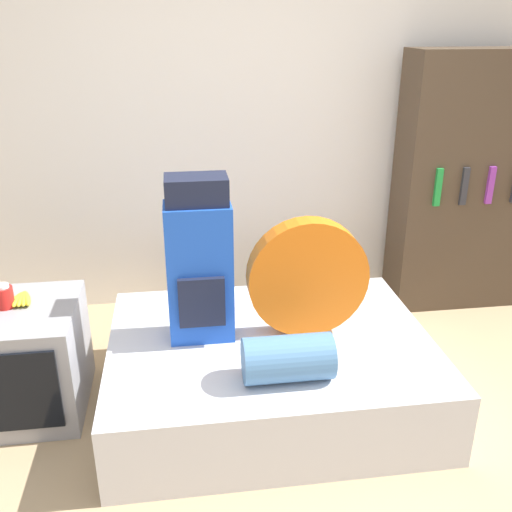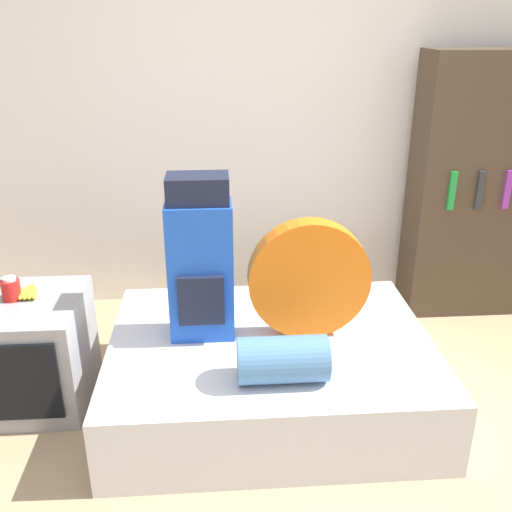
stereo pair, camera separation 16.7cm
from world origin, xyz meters
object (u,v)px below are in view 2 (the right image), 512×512
object	(u,v)px
tent_bag	(309,279)
bookshelf	(480,188)
sleeping_roll	(283,359)
backpack	(200,261)
canister	(11,289)
television	(29,351)

from	to	relation	value
tent_bag	bookshelf	xyz separation A→B (m)	(1.26, 0.93, 0.17)
sleeping_roll	backpack	bearing A→B (deg)	129.25
backpack	canister	world-z (taller)	backpack
television	bookshelf	xyz separation A→B (m)	(2.68, 0.86, 0.56)
bookshelf	sleeping_roll	bearing A→B (deg)	-137.06
backpack	canister	bearing A→B (deg)	175.60
canister	sleeping_roll	bearing A→B (deg)	-21.35
canister	bookshelf	bearing A→B (deg)	16.82
tent_bag	sleeping_roll	size ratio (longest dim) A/B	1.52
tent_bag	sleeping_roll	distance (m)	0.48
tent_bag	canister	xyz separation A→B (m)	(-1.47, 0.10, -0.05)
television	bookshelf	bearing A→B (deg)	17.78
television	backpack	bearing A→B (deg)	-2.44
television	bookshelf	size ratio (longest dim) A/B	0.36
tent_bag	sleeping_roll	bearing A→B (deg)	-113.17
backpack	bookshelf	distance (m)	2.00
tent_bag	television	xyz separation A→B (m)	(-1.42, 0.07, -0.39)
backpack	tent_bag	size ratio (longest dim) A/B	1.37
sleeping_roll	bookshelf	distance (m)	1.99
backpack	bookshelf	bearing A→B (deg)	26.67
canister	bookshelf	size ratio (longest dim) A/B	0.07
tent_bag	television	world-z (taller)	tent_bag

